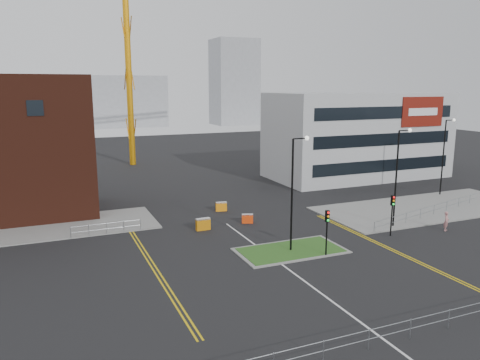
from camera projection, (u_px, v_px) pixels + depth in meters
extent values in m
plane|color=black|center=(325.00, 296.00, 29.37)|extent=(200.00, 200.00, 0.00)
cube|color=slate|center=(426.00, 208.00, 50.40)|extent=(24.00, 10.00, 0.12)
cube|color=slate|center=(291.00, 251.00, 37.35)|extent=(8.60, 4.60, 0.08)
cube|color=#28531B|center=(291.00, 250.00, 37.34)|extent=(8.00, 4.00, 0.12)
cube|color=black|center=(35.00, 108.00, 41.82)|extent=(1.40, 0.10, 1.40)
cube|color=#AEB1B3|center=(357.00, 135.00, 66.99)|extent=(25.00, 12.00, 12.00)
cube|color=black|center=(384.00, 166.00, 62.26)|extent=(22.00, 0.10, 1.60)
cube|color=black|center=(385.00, 140.00, 61.56)|extent=(22.00, 0.10, 1.60)
cube|color=black|center=(387.00, 113.00, 60.86)|extent=(22.00, 0.10, 1.60)
cube|color=#67140B|center=(423.00, 112.00, 63.10)|extent=(7.00, 0.15, 4.00)
cube|color=white|center=(423.00, 112.00, 63.01)|extent=(5.00, 0.05, 1.00)
cylinder|color=orange|center=(128.00, 61.00, 74.91)|extent=(1.00, 1.00, 33.62)
cylinder|color=black|center=(292.00, 196.00, 36.46)|extent=(0.16, 0.16, 9.00)
cylinder|color=black|center=(300.00, 138.00, 35.80)|extent=(1.20, 0.10, 0.10)
sphere|color=silver|center=(307.00, 138.00, 36.03)|extent=(0.36, 0.36, 0.36)
cylinder|color=black|center=(396.00, 180.00, 42.85)|extent=(0.16, 0.16, 9.00)
cylinder|color=black|center=(405.00, 130.00, 42.19)|extent=(1.20, 0.10, 0.10)
sphere|color=silver|center=(410.00, 130.00, 42.42)|extent=(0.36, 0.36, 0.36)
cylinder|color=black|center=(443.00, 158.00, 55.42)|extent=(0.16, 0.16, 9.00)
cylinder|color=black|center=(450.00, 120.00, 54.75)|extent=(1.20, 0.10, 0.10)
sphere|color=silver|center=(454.00, 120.00, 54.98)|extent=(0.36, 0.36, 0.36)
cylinder|color=black|center=(326.00, 237.00, 36.02)|extent=(0.12, 0.12, 3.00)
cube|color=black|center=(327.00, 216.00, 35.68)|extent=(0.28, 0.22, 0.90)
sphere|color=red|center=(328.00, 213.00, 35.50)|extent=(0.18, 0.18, 0.18)
sphere|color=orange|center=(328.00, 216.00, 35.56)|extent=(0.18, 0.18, 0.18)
sphere|color=#0CCC33|center=(328.00, 220.00, 35.62)|extent=(0.18, 0.18, 0.18)
cylinder|color=black|center=(391.00, 219.00, 40.88)|extent=(0.12, 0.12, 3.00)
cube|color=black|center=(393.00, 200.00, 40.54)|extent=(0.28, 0.22, 0.90)
sphere|color=red|center=(394.00, 197.00, 40.36)|extent=(0.18, 0.18, 0.18)
sphere|color=orange|center=(394.00, 201.00, 40.42)|extent=(0.18, 0.18, 0.18)
sphere|color=#0CCC33|center=(393.00, 204.00, 40.48)|extent=(0.18, 0.18, 0.18)
cylinder|color=gray|center=(391.00, 325.00, 23.75)|extent=(24.00, 0.04, 0.04)
cylinder|color=gray|center=(390.00, 334.00, 23.85)|extent=(24.00, 0.04, 0.04)
cylinder|color=gray|center=(106.00, 223.00, 41.21)|extent=(6.00, 0.04, 0.04)
cylinder|color=gray|center=(107.00, 229.00, 41.31)|extent=(6.00, 0.04, 0.04)
cylinder|color=gray|center=(71.00, 233.00, 40.16)|extent=(0.05, 0.05, 1.10)
cylinder|color=gray|center=(140.00, 225.00, 42.45)|extent=(0.05, 0.05, 1.10)
cylinder|color=gray|center=(434.00, 205.00, 47.37)|extent=(19.01, 5.04, 0.04)
cylinder|color=gray|center=(434.00, 210.00, 47.47)|extent=(19.01, 5.04, 0.04)
cylinder|color=gray|center=(374.00, 228.00, 41.59)|extent=(0.05, 0.05, 1.10)
cube|color=silver|center=(308.00, 284.00, 31.17)|extent=(0.15, 30.00, 0.01)
cube|color=gold|center=(148.00, 262.00, 34.96)|extent=(0.12, 24.00, 0.01)
cube|color=gold|center=(152.00, 262.00, 35.07)|extent=(0.12, 24.00, 0.01)
cube|color=gold|center=(383.00, 246.00, 38.41)|extent=(0.12, 20.00, 0.01)
cube|color=gold|center=(386.00, 246.00, 38.53)|extent=(0.12, 20.00, 0.01)
cube|color=gray|center=(127.00, 101.00, 148.94)|extent=(24.00, 12.00, 16.00)
cube|color=gray|center=(234.00, 82.00, 156.60)|extent=(14.00, 12.00, 28.00)
cube|color=gray|center=(66.00, 107.00, 151.49)|extent=(30.00, 12.00, 12.00)
imported|color=tan|center=(446.00, 221.00, 42.43)|extent=(0.78, 0.72, 1.79)
cube|color=#CA770B|center=(203.00, 224.00, 42.68)|extent=(1.33, 0.49, 1.10)
cube|color=silver|center=(203.00, 219.00, 42.58)|extent=(1.33, 0.49, 0.13)
cube|color=#EA3E0D|center=(247.00, 219.00, 44.85)|extent=(1.12, 0.71, 0.89)
cube|color=silver|center=(247.00, 215.00, 44.77)|extent=(1.12, 0.71, 0.11)
cube|color=orange|center=(221.00, 207.00, 49.17)|extent=(1.20, 0.56, 0.96)
cube|color=silver|center=(221.00, 203.00, 49.09)|extent=(1.20, 0.56, 0.12)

